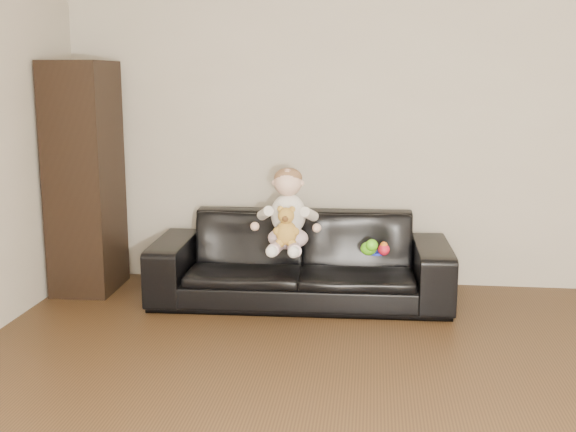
# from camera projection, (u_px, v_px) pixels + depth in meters

# --- Properties ---
(wall_back) EXTENTS (5.00, 0.00, 5.00)m
(wall_back) POSITION_uv_depth(u_px,v_px,m) (414.00, 105.00, 5.07)
(wall_back) COLOR #B7AE9A
(wall_back) RESTS_ON ground
(sofa) EXTENTS (2.01, 0.84, 0.58)m
(sofa) POSITION_uv_depth(u_px,v_px,m) (301.00, 259.00, 4.87)
(sofa) COLOR black
(sofa) RESTS_ON floor
(cabinet) EXTENTS (0.42, 0.56, 1.61)m
(cabinet) POSITION_uv_depth(u_px,v_px,m) (85.00, 178.00, 5.04)
(cabinet) COLOR black
(cabinet) RESTS_ON floor
(shelf_item) EXTENTS (0.19, 0.25, 0.28)m
(shelf_item) POSITION_uv_depth(u_px,v_px,m) (85.00, 126.00, 4.97)
(shelf_item) COLOR silver
(shelf_item) RESTS_ON cabinet
(baby) EXTENTS (0.37, 0.45, 0.54)m
(baby) POSITION_uv_depth(u_px,v_px,m) (288.00, 214.00, 4.70)
(baby) COLOR silver
(baby) RESTS_ON sofa
(teddy_bear) EXTENTS (0.15, 0.15, 0.25)m
(teddy_bear) POSITION_uv_depth(u_px,v_px,m) (286.00, 227.00, 4.55)
(teddy_bear) COLOR #BB8B35
(teddy_bear) RESTS_ON sofa
(toy_green) EXTENTS (0.14, 0.15, 0.09)m
(toy_green) POSITION_uv_depth(u_px,v_px,m) (369.00, 248.00, 4.59)
(toy_green) COLOR #59CE18
(toy_green) RESTS_ON sofa
(toy_rattle) EXTENTS (0.10, 0.10, 0.08)m
(toy_rattle) POSITION_uv_depth(u_px,v_px,m) (384.00, 250.00, 4.58)
(toy_rattle) COLOR red
(toy_rattle) RESTS_ON sofa
(toy_blue_disc) EXTENTS (0.13, 0.13, 0.02)m
(toy_blue_disc) POSITION_uv_depth(u_px,v_px,m) (377.00, 253.00, 4.62)
(toy_blue_disc) COLOR #1928CD
(toy_blue_disc) RESTS_ON sofa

